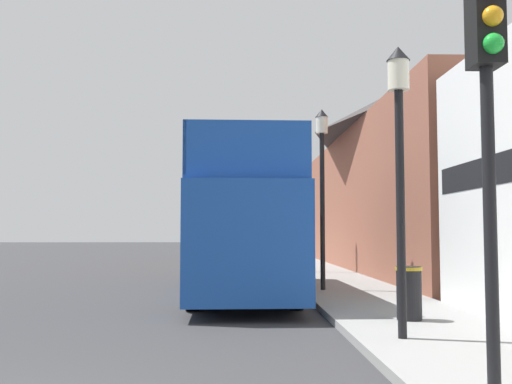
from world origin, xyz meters
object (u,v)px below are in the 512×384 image
(parked_car_ahead_of_bus, at_px, (253,258))
(litter_bin, at_px, (409,291))
(lamp_post_nearest, at_px, (399,133))
(lamp_post_third, at_px, (296,181))
(traffic_signal, at_px, (488,88))
(lamp_post_second, at_px, (322,165))
(tour_bus, at_px, (241,230))

(parked_car_ahead_of_bus, xyz_separation_m, litter_bin, (2.44, -12.13, -0.05))
(lamp_post_nearest, distance_m, lamp_post_third, 14.73)
(traffic_signal, distance_m, lamp_post_nearest, 3.39)
(traffic_signal, relative_size, lamp_post_second, 0.80)
(lamp_post_second, distance_m, lamp_post_third, 7.36)
(traffic_signal, xyz_separation_m, litter_bin, (0.72, 5.18, -2.38))
(traffic_signal, distance_m, lamp_post_third, 18.12)
(lamp_post_nearest, bearing_deg, traffic_signal, -91.66)
(tour_bus, xyz_separation_m, parked_car_ahead_of_bus, (0.50, 6.79, -1.05))
(tour_bus, distance_m, traffic_signal, 10.83)
(lamp_post_nearest, xyz_separation_m, lamp_post_second, (-0.11, 7.36, 0.35))
(lamp_post_nearest, bearing_deg, lamp_post_third, 90.40)
(lamp_post_third, bearing_deg, lamp_post_second, -90.05)
(lamp_post_nearest, distance_m, litter_bin, 3.16)
(lamp_post_second, bearing_deg, tour_bus, -174.34)
(lamp_post_third, xyz_separation_m, litter_bin, (0.73, -12.92, -3.06))
(traffic_signal, relative_size, lamp_post_nearest, 0.91)
(lamp_post_nearest, xyz_separation_m, litter_bin, (0.62, 1.80, -2.52))
(lamp_post_third, distance_m, litter_bin, 13.29)
(tour_bus, height_order, lamp_post_nearest, lamp_post_nearest)
(tour_bus, relative_size, parked_car_ahead_of_bus, 2.18)
(lamp_post_third, bearing_deg, tour_bus, -106.25)
(lamp_post_second, height_order, lamp_post_third, lamp_post_third)
(tour_bus, relative_size, lamp_post_nearest, 2.20)
(lamp_post_second, bearing_deg, parked_car_ahead_of_bus, 104.56)
(parked_car_ahead_of_bus, distance_m, lamp_post_third, 3.55)
(parked_car_ahead_of_bus, distance_m, litter_bin, 12.38)
(lamp_post_second, bearing_deg, litter_bin, -82.48)
(tour_bus, bearing_deg, lamp_post_nearest, -73.17)
(lamp_post_nearest, bearing_deg, tour_bus, 107.94)
(tour_bus, height_order, litter_bin, tour_bus)
(traffic_signal, relative_size, lamp_post_third, 0.75)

